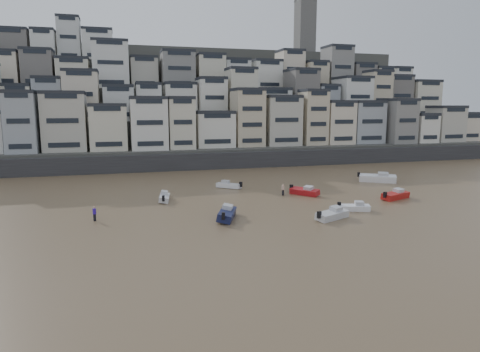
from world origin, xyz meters
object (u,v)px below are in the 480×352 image
object	(u,v)px
boat_a	(332,213)
boat_h	(229,184)
boat_f	(164,197)
boat_e	(305,191)
boat_b	(355,206)
person_blue	(94,214)
boat_d	(395,194)
boat_g	(378,177)
boat_c	(227,213)
person_pink	(283,190)

from	to	relation	value
boat_a	boat_h	bearing A→B (deg)	82.69
boat_f	boat_h	world-z (taller)	boat_h
boat_a	boat_f	xyz separation A→B (m)	(-18.34, 15.69, -0.09)
boat_e	boat_b	world-z (taller)	boat_e
person_blue	boat_e	bearing A→B (deg)	13.26
boat_f	boat_d	size ratio (longest dim) A/B	0.84
boat_g	person_blue	world-z (taller)	boat_g
boat_b	boat_h	xyz separation A→B (m)	(-11.78, 19.68, 0.05)
boat_g	person_blue	distance (m)	49.46
boat_a	boat_b	xyz separation A→B (m)	(4.78, 2.99, -0.13)
boat_c	boat_h	bearing A→B (deg)	7.28
boat_e	boat_h	world-z (taller)	boat_e
boat_g	person_pink	size ratio (longest dim) A/B	3.98
boat_a	boat_b	distance (m)	5.64
boat_c	boat_h	xyz separation A→B (m)	(5.15, 19.16, -0.15)
boat_g	boat_h	distance (m)	27.10
boat_f	boat_d	xyz separation A→B (m)	(32.62, -7.98, 0.12)
boat_c	boat_a	size ratio (longest dim) A/B	1.09
boat_d	boat_h	size ratio (longest dim) A/B	1.17
boat_c	boat_a	world-z (taller)	boat_c
boat_g	boat_f	xyz separation A→B (m)	(-38.39, -5.27, -0.32)
boat_a	boat_d	world-z (taller)	boat_d
boat_f	person_blue	world-z (taller)	person_blue
boat_d	boat_b	xyz separation A→B (m)	(-9.50, -4.72, -0.16)
boat_h	boat_a	bearing A→B (deg)	147.10
boat_c	boat_h	world-z (taller)	boat_c
boat_e	boat_f	xyz separation A→B (m)	(-21.08, 1.62, -0.06)
boat_f	boat_b	xyz separation A→B (m)	(23.12, -12.70, -0.04)
boat_c	boat_a	xyz separation A→B (m)	(12.15, -3.52, -0.07)
boat_a	person_pink	distance (m)	14.73
boat_g	boat_b	xyz separation A→B (m)	(-15.27, -17.96, -0.37)
person_blue	boat_g	bearing A→B (deg)	16.42
boat_e	person_blue	bearing A→B (deg)	-112.04
boat_g	boat_a	world-z (taller)	boat_g
boat_b	boat_h	bearing A→B (deg)	137.53
boat_h	person_blue	size ratio (longest dim) A/B	2.64
person_blue	boat_f	bearing A→B (deg)	43.92
boat_f	boat_d	world-z (taller)	boat_d
boat_g	boat_b	bearing A→B (deg)	-98.90
person_blue	person_pink	size ratio (longest dim) A/B	1.00
boat_a	boat_h	xyz separation A→B (m)	(-7.00, 22.67, -0.08)
boat_e	person_pink	distance (m)	3.33
boat_c	person_pink	world-z (taller)	person_pink
boat_c	boat_d	xyz separation A→B (m)	(26.43, 4.20, -0.04)
boat_b	boat_f	bearing A→B (deg)	167.86
boat_d	person_blue	world-z (taller)	person_blue
boat_b	person_blue	xyz separation A→B (m)	(-32.17, 3.98, 0.29)
boat_c	person_blue	xyz separation A→B (m)	(-15.24, 3.46, 0.10)
boat_g	boat_f	size ratio (longest dim) A/B	1.52
boat_c	person_blue	bearing A→B (deg)	99.55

